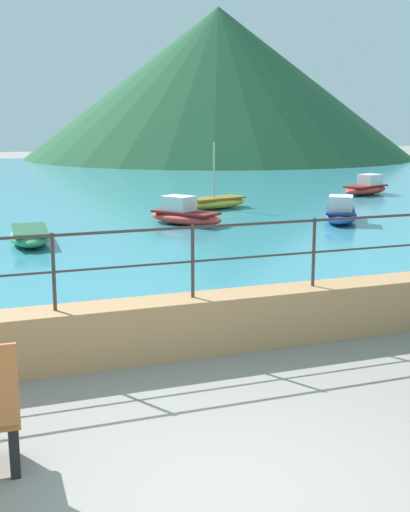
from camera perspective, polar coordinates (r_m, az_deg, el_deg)
ground_plane at (r=5.60m, az=2.04°, el=-19.20°), size 120.00×120.00×0.00m
promenade_wall at (r=8.26m, az=-6.53°, el=-6.32°), size 20.00×0.56×0.70m
railing at (r=8.02m, az=-6.69°, el=0.30°), size 18.44×0.04×0.90m
hill_main at (r=52.80m, az=1.10°, el=14.23°), size 29.18×29.18×11.06m
boat_0 at (r=19.18m, az=11.28°, el=3.57°), size 1.99×2.42×0.76m
boat_1 at (r=21.83m, az=0.96°, el=4.53°), size 2.46×1.54×2.10m
boat_4 at (r=16.03m, az=-14.45°, el=1.67°), size 1.05×2.36×0.36m
boat_5 at (r=18.47m, az=-1.75°, el=3.49°), size 2.00×2.42×0.76m
boat_6 at (r=26.63m, az=13.38°, el=5.60°), size 2.47×1.70×0.76m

